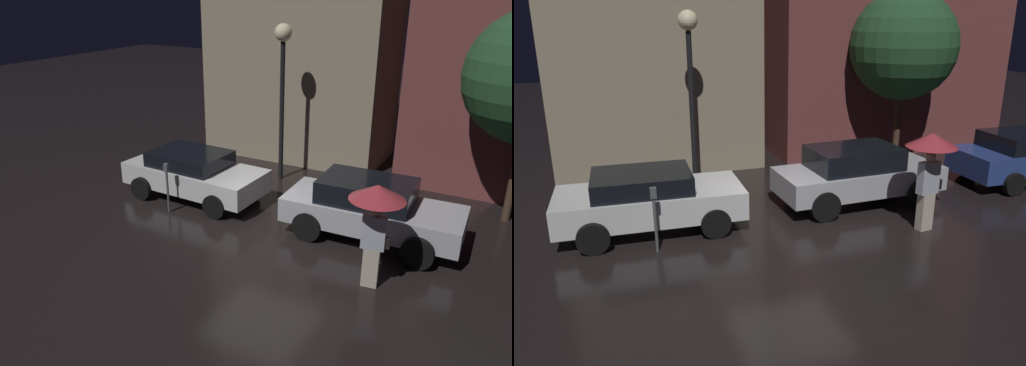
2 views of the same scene
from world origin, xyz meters
The scene contains 7 objects.
ground_plane centered at (0.00, 0.00, 0.00)m, with size 60.00×60.00×0.00m, color black.
parked_car_white centered at (-2.86, 1.27, 0.72)m, with size 4.04×1.96×1.34m.
parked_car_silver centered at (2.22, 1.30, 0.78)m, with size 4.18×1.87×1.47m.
pedestrian_with_umbrella centered at (2.88, -0.65, 1.72)m, with size 1.09×1.09×2.19m.
parking_meter centered at (-2.86, 0.09, 0.84)m, with size 0.12×0.10×1.37m.
street_lamp_near centered at (-1.40, 3.78, 3.51)m, with size 0.51×0.51×4.66m.
street_tree centered at (5.01, 4.00, 3.67)m, with size 3.20×3.20×5.27m.
Camera 2 is at (-3.59, -9.23, 4.51)m, focal length 35.00 mm.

